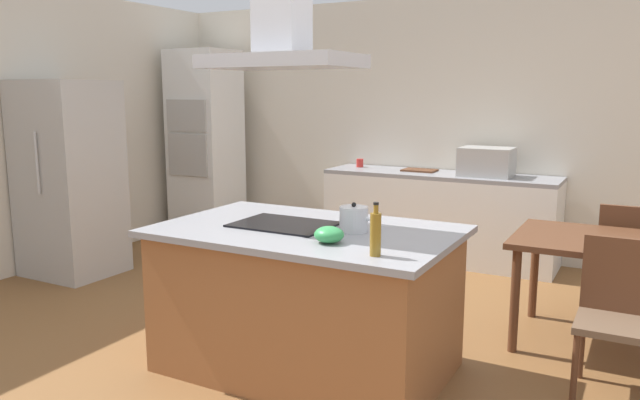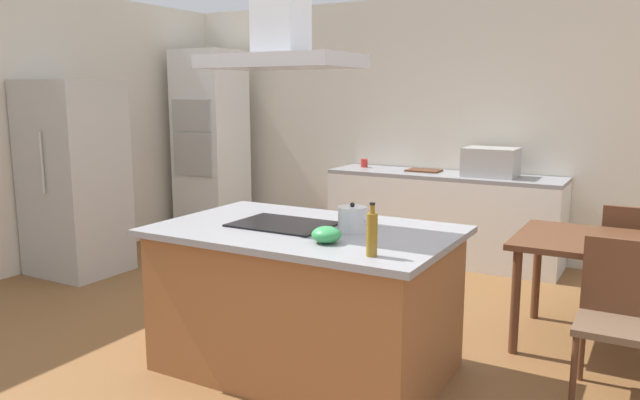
{
  "view_description": "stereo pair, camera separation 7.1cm",
  "coord_description": "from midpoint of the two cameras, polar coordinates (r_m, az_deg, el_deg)",
  "views": [
    {
      "loc": [
        1.81,
        -3.16,
        1.71
      ],
      "look_at": [
        -0.12,
        0.4,
        1.0
      ],
      "focal_mm": 34.48,
      "sensor_mm": 36.0,
      "label": 1
    },
    {
      "loc": [
        1.87,
        -3.12,
        1.71
      ],
      "look_at": [
        -0.12,
        0.4,
        1.0
      ],
      "focal_mm": 34.48,
      "sensor_mm": 36.0,
      "label": 2
    }
  ],
  "objects": [
    {
      "name": "countertop_microwave",
      "position": [
        6.23,
        15.89,
        3.4
      ],
      "size": [
        0.5,
        0.38,
        0.28
      ],
      "primitive_type": "cube",
      "color": "#B2AFAA",
      "rests_on": "back_counter"
    },
    {
      "name": "ground",
      "position": [
        5.27,
        7.55,
        -9.05
      ],
      "size": [
        16.0,
        16.0,
        0.0
      ],
      "primitive_type": "plane",
      "color": "brown"
    },
    {
      "name": "refrigerator",
      "position": [
        6.23,
        -21.53,
        1.89
      ],
      "size": [
        0.8,
        0.73,
        1.82
      ],
      "color": "#B2AFAA",
      "rests_on": "ground"
    },
    {
      "name": "olive_oil_bottle",
      "position": [
        3.08,
        5.5,
        -3.12
      ],
      "size": [
        0.06,
        0.06,
        0.27
      ],
      "color": "olive",
      "rests_on": "kitchen_island"
    },
    {
      "name": "chair_facing_back_wall",
      "position": [
        5.18,
        27.3,
        -4.58
      ],
      "size": [
        0.42,
        0.42,
        0.89
      ],
      "color": "brown",
      "rests_on": "ground"
    },
    {
      "name": "chair_facing_island",
      "position": [
        3.9,
        26.42,
        -9.06
      ],
      "size": [
        0.42,
        0.42,
        0.89
      ],
      "color": "brown",
      "rests_on": "ground"
    },
    {
      "name": "back_counter",
      "position": [
        6.44,
        11.62,
        -1.53
      ],
      "size": [
        2.36,
        0.62,
        0.9
      ],
      "color": "white",
      "rests_on": "ground"
    },
    {
      "name": "coffee_mug_red",
      "position": [
        6.77,
        4.43,
        3.44
      ],
      "size": [
        0.08,
        0.08,
        0.09
      ],
      "primitive_type": "cylinder",
      "color": "red",
      "rests_on": "back_counter"
    },
    {
      "name": "dining_table",
      "position": [
        4.5,
        27.08,
        -4.57
      ],
      "size": [
        1.4,
        0.9,
        0.75
      ],
      "color": "#59331E",
      "rests_on": "ground"
    },
    {
      "name": "kitchen_island",
      "position": [
        3.85,
        -0.81,
        -9.12
      ],
      "size": [
        1.79,
        1.14,
        0.9
      ],
      "color": "#995B33",
      "rests_on": "ground"
    },
    {
      "name": "wall_oven_stack",
      "position": [
        7.5,
        -9.83,
        5.15
      ],
      "size": [
        0.7,
        0.66,
        2.2
      ],
      "color": "white",
      "rests_on": "ground"
    },
    {
      "name": "cutting_board",
      "position": [
        6.49,
        9.91,
        2.72
      ],
      "size": [
        0.34,
        0.24,
        0.02
      ],
      "primitive_type": "cube",
      "color": "#59331E",
      "rests_on": "back_counter"
    },
    {
      "name": "cooktop",
      "position": [
        3.81,
        -2.92,
        -2.25
      ],
      "size": [
        0.6,
        0.44,
        0.01
      ],
      "primitive_type": "cube",
      "color": "black",
      "rests_on": "kitchen_island"
    },
    {
      "name": "wall_left",
      "position": [
        6.72,
        -22.56,
        6.13
      ],
      "size": [
        0.1,
        8.8,
        2.7
      ],
      "primitive_type": "cube",
      "color": "beige",
      "rests_on": "ground"
    },
    {
      "name": "range_hood",
      "position": [
        3.74,
        -3.08,
        15.95
      ],
      "size": [
        0.9,
        0.55,
        0.78
      ],
      "color": "#ADADB2"
    },
    {
      "name": "wall_back",
      "position": [
        6.66,
        13.52,
        6.58
      ],
      "size": [
        7.2,
        0.1,
        2.7
      ],
      "primitive_type": "cube",
      "color": "beige",
      "rests_on": "ground"
    },
    {
      "name": "mixing_bowl",
      "position": [
        3.35,
        1.23,
        -3.23
      ],
      "size": [
        0.17,
        0.17,
        0.09
      ],
      "primitive_type": "ellipsoid",
      "color": "#33934C",
      "rests_on": "kitchen_island"
    },
    {
      "name": "tea_kettle",
      "position": [
        3.62,
        3.6,
        -1.79
      ],
      "size": [
        0.22,
        0.17,
        0.18
      ],
      "color": "silver",
      "rests_on": "kitchen_island"
    }
  ]
}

